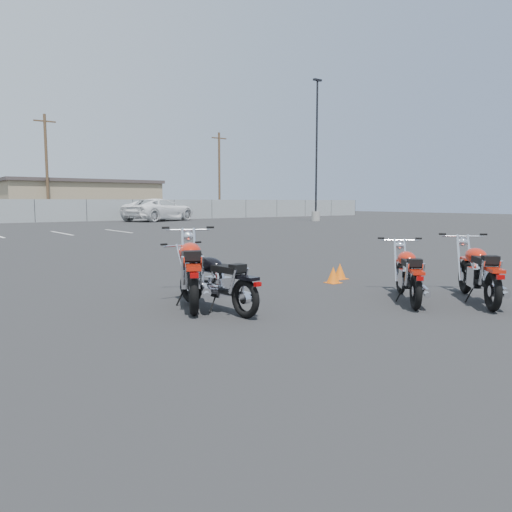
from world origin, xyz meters
TOP-DOWN VIEW (x-y plane):
  - ground at (0.00, 0.00)m, footprint 120.00×120.00m
  - motorcycle_front_red at (-1.22, 0.37)m, footprint 1.50×2.31m
  - motorcycle_second_black at (-1.15, -0.27)m, footprint 0.76×1.96m
  - motorcycle_third_red at (1.72, -1.51)m, footprint 1.64×1.70m
  - motorcycle_rear_red at (2.59, -2.21)m, footprint 1.78×1.82m
  - training_cone_near at (2.04, 0.52)m, footprint 0.27×0.27m
  - training_cone_far at (2.52, 0.81)m, footprint 0.27×0.27m
  - training_cone_extra at (0.28, 2.97)m, footprint 0.25×0.25m
  - light_pole_east at (23.74, 24.39)m, footprint 0.80×0.70m
  - tan_building_east at (10.00, 44.00)m, footprint 14.40×9.40m
  - utility_pole_c at (6.00, 39.00)m, footprint 1.80×0.24m
  - utility_pole_d at (24.00, 40.00)m, footprint 1.80×0.24m
  - white_van at (13.14, 32.11)m, footprint 6.01×8.29m

SIDE VIEW (x-z plane):
  - ground at x=0.00m, z-range 0.00..0.00m
  - training_cone_extra at x=0.28m, z-range 0.00..0.30m
  - training_cone_near at x=2.04m, z-range 0.00..0.32m
  - training_cone_far at x=2.52m, z-range 0.00..0.33m
  - motorcycle_second_black at x=-1.15m, z-range -0.04..0.92m
  - motorcycle_third_red at x=1.72m, z-range -0.04..0.93m
  - motorcycle_rear_red at x=2.59m, z-range -0.05..1.00m
  - motorcycle_front_red at x=-1.22m, z-range -0.05..1.12m
  - white_van at x=13.14m, z-range 0.00..2.93m
  - tan_building_east at x=10.00m, z-range 0.01..3.71m
  - light_pole_east at x=23.74m, z-range -2.66..8.88m
  - utility_pole_c at x=6.00m, z-range 0.19..9.19m
  - utility_pole_d at x=24.00m, z-range 0.19..9.19m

